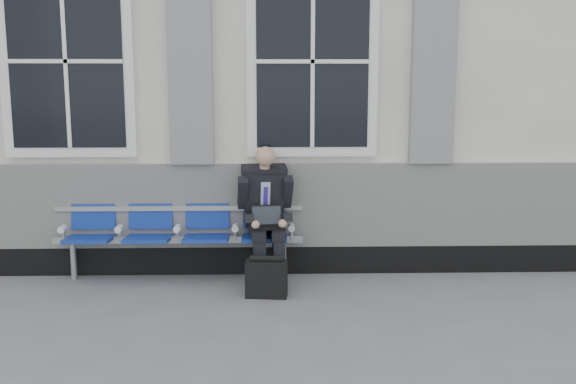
{
  "coord_description": "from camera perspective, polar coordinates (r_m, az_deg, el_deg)",
  "views": [
    {
      "loc": [
        -0.08,
        -5.25,
        2.01
      ],
      "look_at": [
        0.08,
        0.9,
        0.98
      ],
      "focal_mm": 40.0,
      "sensor_mm": 36.0,
      "label": 1
    }
  ],
  "objects": [
    {
      "name": "ground",
      "position": [
        5.62,
        -0.63,
        -11.49
      ],
      "size": [
        70.0,
        70.0,
        0.0
      ],
      "primitive_type": "plane",
      "color": "slate",
      "rests_on": "ground"
    },
    {
      "name": "station_building",
      "position": [
        8.72,
        -1.15,
        10.86
      ],
      "size": [
        14.4,
        4.4,
        4.49
      ],
      "color": "silver",
      "rests_on": "ground"
    },
    {
      "name": "bench",
      "position": [
        6.8,
        -9.73,
        -3.05
      ],
      "size": [
        2.6,
        0.47,
        0.91
      ],
      "color": "#9EA0A3",
      "rests_on": "ground"
    },
    {
      "name": "businessman",
      "position": [
        6.56,
        -2.01,
        -1.52
      ],
      "size": [
        0.59,
        0.79,
        1.4
      ],
      "color": "black",
      "rests_on": "ground"
    },
    {
      "name": "briefcase",
      "position": [
        6.2,
        -1.93,
        -7.65
      ],
      "size": [
        0.41,
        0.2,
        0.41
      ],
      "color": "black",
      "rests_on": "ground"
    }
  ]
}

